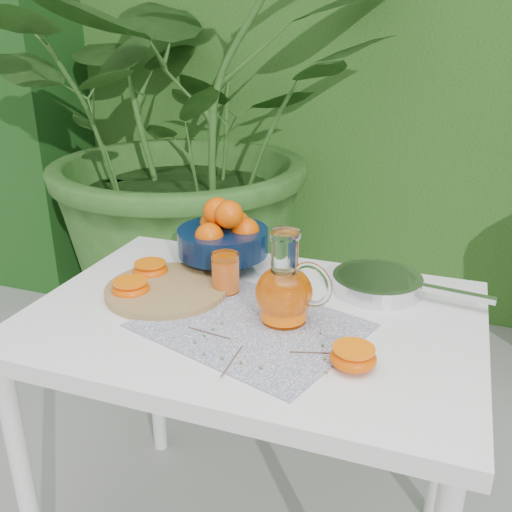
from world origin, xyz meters
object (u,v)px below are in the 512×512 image
(cutting_board, at_px, (167,290))
(fruit_bowl, at_px, (224,235))
(juice_pitcher, at_px, (285,291))
(white_table, at_px, (253,344))
(saute_pan, at_px, (378,283))

(cutting_board, relative_size, fruit_bowl, 1.02)
(juice_pitcher, bearing_deg, white_table, 168.11)
(fruit_bowl, distance_m, juice_pitcher, 0.34)
(cutting_board, xyz_separation_m, juice_pitcher, (0.31, -0.04, 0.07))
(white_table, relative_size, juice_pitcher, 4.86)
(white_table, distance_m, cutting_board, 0.25)
(cutting_board, height_order, juice_pitcher, juice_pitcher)
(fruit_bowl, bearing_deg, white_table, -53.97)
(cutting_board, height_order, fruit_bowl, fruit_bowl)
(cutting_board, height_order, saute_pan, saute_pan)
(cutting_board, xyz_separation_m, saute_pan, (0.48, 0.18, 0.01))
(white_table, height_order, cutting_board, cutting_board)
(white_table, relative_size, saute_pan, 2.56)
(white_table, xyz_separation_m, cutting_board, (-0.23, 0.02, 0.09))
(fruit_bowl, bearing_deg, cutting_board, -107.65)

